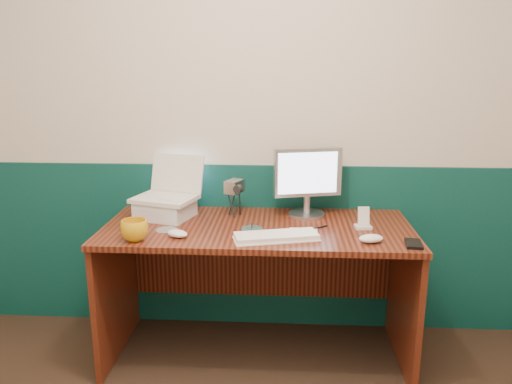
# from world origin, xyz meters

# --- Properties ---
(back_wall) EXTENTS (3.50, 0.04, 2.50)m
(back_wall) POSITION_xyz_m (0.00, 1.75, 1.25)
(back_wall) COLOR beige
(back_wall) RESTS_ON ground
(wainscot) EXTENTS (3.48, 0.02, 1.00)m
(wainscot) POSITION_xyz_m (0.00, 1.74, 0.50)
(wainscot) COLOR #07302E
(wainscot) RESTS_ON ground
(desk) EXTENTS (1.60, 0.70, 0.75)m
(desk) POSITION_xyz_m (0.17, 1.38, 0.38)
(desk) COLOR #331209
(desk) RESTS_ON ground
(laptop_riser) EXTENTS (0.33, 0.30, 0.10)m
(laptop_riser) POSITION_xyz_m (-0.35, 1.50, 0.80)
(laptop_riser) COLOR silver
(laptop_riser) RESTS_ON desk
(laptop) EXTENTS (0.38, 0.33, 0.27)m
(laptop) POSITION_xyz_m (-0.35, 1.50, 0.98)
(laptop) COLOR silver
(laptop) RESTS_ON laptop_riser
(monitor) EXTENTS (0.39, 0.19, 0.37)m
(monitor) POSITION_xyz_m (0.43, 1.58, 0.94)
(monitor) COLOR #AEAEB3
(monitor) RESTS_ON desk
(keyboard) EXTENTS (0.42, 0.22, 0.02)m
(keyboard) POSITION_xyz_m (0.27, 1.18, 0.76)
(keyboard) COLOR white
(keyboard) RESTS_ON desk
(mouse_right) EXTENTS (0.13, 0.10, 0.04)m
(mouse_right) POSITION_xyz_m (0.71, 1.16, 0.77)
(mouse_right) COLOR white
(mouse_right) RESTS_ON desk
(mouse_left) EXTENTS (0.13, 0.10, 0.04)m
(mouse_left) POSITION_xyz_m (-0.21, 1.18, 0.77)
(mouse_left) COLOR white
(mouse_left) RESTS_ON desk
(mug) EXTENTS (0.16, 0.16, 0.10)m
(mug) POSITION_xyz_m (-0.41, 1.12, 0.80)
(mug) COLOR gold
(mug) RESTS_ON desk
(camcorder) EXTENTS (0.15, 0.17, 0.22)m
(camcorder) POSITION_xyz_m (0.03, 1.55, 0.86)
(camcorder) COLOR #A0A0A5
(camcorder) RESTS_ON desk
(cd_spindle) EXTENTS (0.11, 0.11, 0.02)m
(cd_spindle) POSITION_xyz_m (0.14, 1.27, 0.76)
(cd_spindle) COLOR silver
(cd_spindle) RESTS_ON desk
(cd_loose_a) EXTENTS (0.11, 0.11, 0.00)m
(cd_loose_a) POSITION_xyz_m (-0.29, 1.29, 0.75)
(cd_loose_a) COLOR #B2BBC2
(cd_loose_a) RESTS_ON desk
(pen) EXTENTS (0.12, 0.10, 0.01)m
(pen) POSITION_xyz_m (0.47, 1.35, 0.75)
(pen) COLOR black
(pen) RESTS_ON desk
(papers) EXTENTS (0.14, 0.10, 0.00)m
(papers) POSITION_xyz_m (0.40, 1.30, 0.75)
(papers) COLOR silver
(papers) RESTS_ON desk
(dock) EXTENTS (0.09, 0.07, 0.02)m
(dock) POSITION_xyz_m (0.71, 1.37, 0.76)
(dock) COLOR silver
(dock) RESTS_ON desk
(music_player) EXTENTS (0.06, 0.03, 0.10)m
(music_player) POSITION_xyz_m (0.71, 1.37, 0.81)
(music_player) COLOR white
(music_player) RESTS_ON dock
(pda) EXTENTS (0.09, 0.13, 0.01)m
(pda) POSITION_xyz_m (0.91, 1.13, 0.76)
(pda) COLOR black
(pda) RESTS_ON desk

